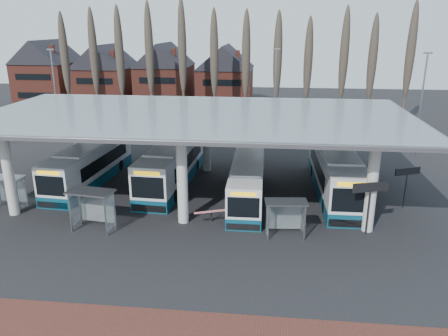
# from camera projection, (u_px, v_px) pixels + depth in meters

# --- Properties ---
(ground) EXTENTS (140.00, 140.00, 0.00)m
(ground) POSITION_uv_depth(u_px,v_px,m) (176.00, 239.00, 26.97)
(ground) COLOR black
(ground) RESTS_ON ground
(station_canopy) EXTENTS (32.00, 16.00, 6.34)m
(station_canopy) POSITION_uv_depth(u_px,v_px,m) (196.00, 122.00, 32.75)
(station_canopy) COLOR silver
(station_canopy) RESTS_ON ground
(poplar_row) EXTENTS (45.10, 1.10, 14.50)m
(poplar_row) POSITION_uv_depth(u_px,v_px,m) (228.00, 56.00, 55.40)
(poplar_row) COLOR #473D33
(poplar_row) RESTS_ON ground
(townhouse_row) EXTENTS (36.80, 10.30, 12.25)m
(townhouse_row) POSITION_uv_depth(u_px,v_px,m) (135.00, 70.00, 68.28)
(townhouse_row) COLOR brown
(townhouse_row) RESTS_ON ground
(lamp_post_a) EXTENTS (0.80, 0.16, 10.17)m
(lamp_post_a) POSITION_uv_depth(u_px,v_px,m) (56.00, 94.00, 47.92)
(lamp_post_a) COLOR slate
(lamp_post_a) RESTS_ON ground
(lamp_post_b) EXTENTS (0.80, 0.16, 10.17)m
(lamp_post_b) POSITION_uv_depth(u_px,v_px,m) (275.00, 92.00, 49.25)
(lamp_post_b) COLOR slate
(lamp_post_b) RESTS_ON ground
(lamp_post_c) EXTENTS (0.80, 0.16, 10.17)m
(lamp_post_c) POSITION_uv_depth(u_px,v_px,m) (421.00, 104.00, 42.15)
(lamp_post_c) COLOR slate
(lamp_post_c) RESTS_ON ground
(bus_0) EXTENTS (3.40, 11.90, 3.26)m
(bus_0) POSITION_uv_depth(u_px,v_px,m) (90.00, 164.00, 36.30)
(bus_0) COLOR silver
(bus_0) RESTS_ON ground
(bus_1) EXTENTS (3.32, 12.62, 3.47)m
(bus_1) POSITION_uv_depth(u_px,v_px,m) (172.00, 164.00, 36.02)
(bus_1) COLOR silver
(bus_1) RESTS_ON ground
(bus_2) EXTENTS (2.42, 10.86, 3.01)m
(bus_2) POSITION_uv_depth(u_px,v_px,m) (247.00, 182.00, 32.66)
(bus_2) COLOR silver
(bus_2) RESTS_ON ground
(bus_3) EXTENTS (2.98, 12.96, 3.59)m
(bus_3) POSITION_uv_depth(u_px,v_px,m) (335.00, 172.00, 33.94)
(bus_3) COLOR silver
(bus_3) RESTS_ON ground
(shelter_0) EXTENTS (2.56, 1.35, 2.33)m
(shelter_0) POSITION_uv_depth(u_px,v_px,m) (8.00, 185.00, 31.23)
(shelter_0) COLOR gray
(shelter_0) RESTS_ON ground
(shelter_1) EXTENTS (3.06, 1.82, 2.68)m
(shelter_1) POSITION_uv_depth(u_px,v_px,m) (93.00, 201.00, 27.71)
(shelter_1) COLOR gray
(shelter_1) RESTS_ON ground
(shelter_2) EXTENTS (2.67, 1.52, 2.38)m
(shelter_2) POSITION_uv_depth(u_px,v_px,m) (286.00, 210.00, 26.86)
(shelter_2) COLOR gray
(shelter_2) RESTS_ON ground
(info_sign_0) EXTENTS (2.26, 0.81, 3.46)m
(info_sign_0) POSITION_uv_depth(u_px,v_px,m) (370.00, 191.00, 26.67)
(info_sign_0) COLOR black
(info_sign_0) RESTS_ON ground
(info_sign_1) EXTENTS (1.91, 0.89, 3.02)m
(info_sign_1) POSITION_uv_depth(u_px,v_px,m) (407.00, 174.00, 30.82)
(info_sign_1) COLOR black
(info_sign_1) RESTS_ON ground
(barrier) EXTENTS (2.08, 0.98, 1.09)m
(barrier) POSITION_uv_depth(u_px,v_px,m) (211.00, 212.00, 28.74)
(barrier) COLOR black
(barrier) RESTS_ON ground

